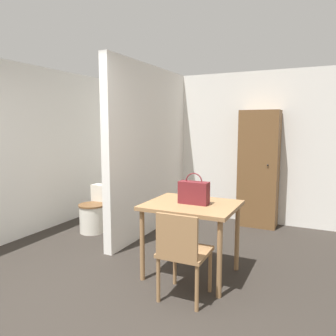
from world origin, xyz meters
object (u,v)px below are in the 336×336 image
(wooden_chair, at_px, (182,251))
(wooden_cabinet, at_px, (259,169))
(toilet, at_px, (95,213))
(dining_table, at_px, (192,213))
(handbag, at_px, (194,192))

(wooden_chair, height_order, wooden_cabinet, wooden_cabinet)
(wooden_chair, bearing_deg, toilet, 146.95)
(wooden_chair, xyz_separation_m, wooden_cabinet, (0.18, 2.66, 0.45))
(dining_table, bearing_deg, wooden_cabinet, 81.83)
(handbag, bearing_deg, wooden_chair, -79.58)
(toilet, distance_m, handbag, 2.16)
(dining_table, relative_size, wooden_chair, 1.12)
(dining_table, xyz_separation_m, toilet, (-1.90, 0.75, -0.41))
(wooden_chair, bearing_deg, handbag, 99.62)
(toilet, xyz_separation_m, wooden_cabinet, (2.21, 1.38, 0.65))
(toilet, relative_size, handbag, 2.08)
(dining_table, xyz_separation_m, wooden_chair, (0.12, -0.53, -0.22))
(wooden_chair, relative_size, toilet, 1.23)
(wooden_chair, xyz_separation_m, toilet, (-2.02, 1.28, -0.19))
(wooden_chair, height_order, toilet, wooden_chair)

